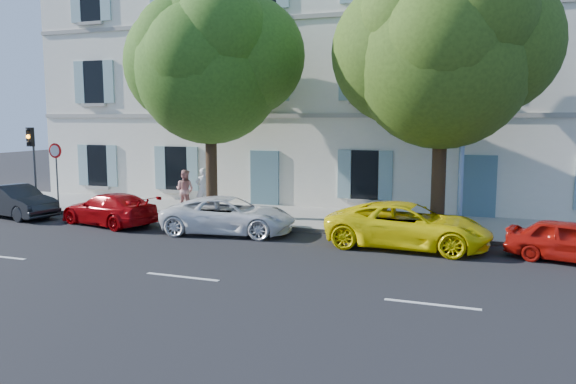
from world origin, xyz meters
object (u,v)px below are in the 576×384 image
at_px(car_red_hatchback, 572,241).
at_px(car_yellow_supercar, 408,225).
at_px(traffic_light, 32,150).
at_px(street_lamp, 464,89).
at_px(road_sign, 56,161).
at_px(car_dark_sedan, 16,201).
at_px(tree_left, 210,70).
at_px(tree_right, 443,61).
at_px(pedestrian_b, 185,190).
at_px(pedestrian_a, 204,189).
at_px(car_white_coupe, 229,215).
at_px(car_red_coupe, 109,209).

bearing_deg(car_red_hatchback, car_yellow_supercar, 100.71).
bearing_deg(traffic_light, street_lamp, -0.50).
bearing_deg(street_lamp, road_sign, 178.54).
relative_size(car_dark_sedan, tree_left, 0.45).
relative_size(car_red_hatchback, tree_right, 0.39).
bearing_deg(pedestrian_b, pedestrian_a, -168.95).
distance_m(car_red_hatchback, road_sign, 19.40).
bearing_deg(traffic_light, tree_right, 0.83).
bearing_deg(tree_left, car_white_coupe, -50.22).
bearing_deg(pedestrian_a, road_sign, -10.12).
relative_size(car_yellow_supercar, traffic_light, 1.46).
relative_size(traffic_light, pedestrian_a, 1.92).
bearing_deg(pedestrian_a, car_red_hatchback, 141.95).
height_order(tree_left, pedestrian_b, tree_left).
xyz_separation_m(car_red_coupe, tree_left, (3.08, 2.18, 5.06)).
xyz_separation_m(car_white_coupe, car_yellow_supercar, (6.01, -0.02, 0.06)).
distance_m(car_white_coupe, car_red_hatchback, 10.44).
distance_m(car_white_coupe, pedestrian_a, 4.17).
distance_m(car_red_coupe, car_red_hatchback, 15.24).
bearing_deg(car_dark_sedan, car_yellow_supercar, -77.67).
relative_size(car_yellow_supercar, tree_left, 0.57).
bearing_deg(car_yellow_supercar, pedestrian_b, 73.83).
bearing_deg(pedestrian_a, tree_left, 107.64).
xyz_separation_m(road_sign, pedestrian_b, (5.34, 1.32, -1.12)).
bearing_deg(pedestrian_b, car_red_hatchback, 168.00).
xyz_separation_m(road_sign, street_lamp, (16.20, -0.41, 2.67)).
bearing_deg(tree_left, car_yellow_supercar, -15.11).
relative_size(car_red_hatchback, street_lamp, 0.41).
bearing_deg(car_dark_sedan, car_white_coupe, -77.44).
xyz_separation_m(car_red_hatchback, tree_left, (-12.16, 2.31, 5.08)).
relative_size(car_dark_sedan, road_sign, 1.43).
height_order(road_sign, pedestrian_a, road_sign).
distance_m(tree_right, pedestrian_a, 10.58).
bearing_deg(car_white_coupe, pedestrian_b, 40.16).
relative_size(car_white_coupe, tree_left, 0.52).
bearing_deg(street_lamp, car_red_hatchback, -26.85).
bearing_deg(car_red_hatchback, car_dark_sedan, 103.02).
bearing_deg(car_yellow_supercar, tree_right, -20.44).
height_order(car_dark_sedan, car_yellow_supercar, car_yellow_supercar).
xyz_separation_m(car_white_coupe, pedestrian_a, (-2.68, 3.16, 0.40)).
relative_size(traffic_light, road_sign, 1.24).
height_order(car_dark_sedan, pedestrian_a, pedestrian_a).
xyz_separation_m(car_yellow_supercar, tree_right, (0.69, 1.71, 5.01)).
bearing_deg(car_white_coupe, car_dark_sedan, 81.66).
height_order(road_sign, pedestrian_b, road_sign).
bearing_deg(traffic_light, tree_left, 4.37).
distance_m(car_dark_sedan, pedestrian_a, 7.35).
bearing_deg(car_red_coupe, car_red_hatchback, 103.00).
bearing_deg(tree_right, pedestrian_a, 171.03).
distance_m(car_red_coupe, road_sign, 4.66).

